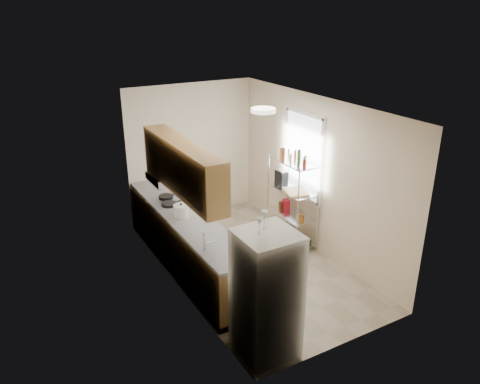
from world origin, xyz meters
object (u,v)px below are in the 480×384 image
object	(u,v)px
refrigerator	(266,294)
cutting_board	(296,192)
espresso_machine	(281,176)
rice_cooker	(181,211)
frying_pan_large	(169,204)

from	to	relation	value
refrigerator	cutting_board	bearing A→B (deg)	47.02
refrigerator	espresso_machine	world-z (taller)	refrigerator
cutting_board	espresso_machine	bearing A→B (deg)	85.35
rice_cooker	espresso_machine	size ratio (longest dim) A/B	0.96
frying_pan_large	cutting_board	world-z (taller)	cutting_board
cutting_board	refrigerator	bearing A→B (deg)	-132.98
cutting_board	rice_cooker	bearing A→B (deg)	171.49
frying_pan_large	espresso_machine	world-z (taller)	espresso_machine
refrigerator	frying_pan_large	world-z (taller)	refrigerator
refrigerator	frying_pan_large	size ratio (longest dim) A/B	6.26
cutting_board	espresso_machine	distance (m)	0.50
cutting_board	espresso_machine	size ratio (longest dim) A/B	1.76
cutting_board	espresso_machine	xyz separation A→B (m)	(0.04, 0.49, 0.11)
refrigerator	frying_pan_large	distance (m)	2.73
refrigerator	cutting_board	world-z (taller)	refrigerator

